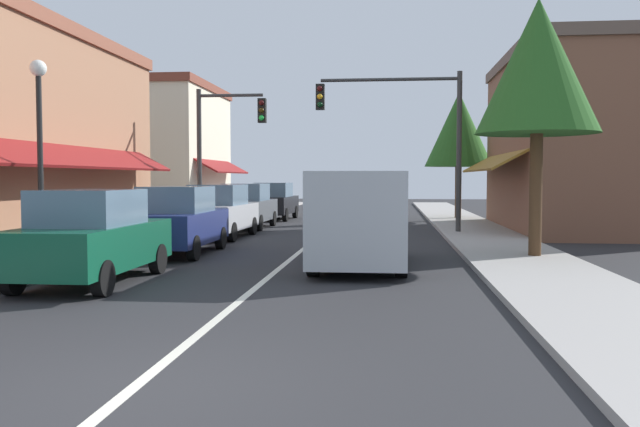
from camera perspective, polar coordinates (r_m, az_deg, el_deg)
ground_plane at (r=24.00m, az=0.25°, el=-1.69°), size 80.00×80.00×0.00m
sidewalk_left at (r=25.15m, az=-12.33°, el=-1.40°), size 2.60×56.00×0.12m
sidewalk_right at (r=24.07m, az=13.39°, el=-1.61°), size 2.60×56.00×0.12m
lane_center_stripe at (r=24.00m, az=0.25°, el=-1.68°), size 0.14×52.00×0.01m
storefront_right_block at (r=26.79m, az=21.49°, el=5.73°), size 6.73×10.20×6.66m
storefront_far_left at (r=35.91m, az=-13.67°, el=5.27°), size 7.03×8.20×6.84m
parked_car_nearest_left at (r=13.15m, az=-19.06°, el=-1.93°), size 1.81×4.11×1.77m
parked_car_second_left at (r=17.60m, az=-12.13°, el=-0.61°), size 1.82×4.12×1.77m
parked_car_third_left at (r=22.20m, az=-8.67°, el=0.17°), size 1.88×4.15×1.77m
parked_car_far_left at (r=26.41m, az=-6.34°, el=0.64°), size 1.83×4.13×1.77m
parked_car_distant_left at (r=31.74m, az=-3.98°, el=1.05°), size 1.87×4.14×1.77m
van_in_lane at (r=14.86m, az=3.48°, el=-0.17°), size 2.03×5.19×2.12m
traffic_signal_mast_arm at (r=23.58m, az=7.64°, el=7.67°), size 5.09×0.50×5.69m
traffic_signal_left_corner at (r=25.38m, az=-8.47°, el=6.46°), size 2.70×0.50×5.34m
street_lamp_left_near at (r=15.74m, az=-22.98°, el=6.82°), size 0.36×0.36×4.54m
tree_right_near at (r=16.94m, az=18.23°, el=11.85°), size 2.92×2.92×6.26m
tree_right_far at (r=32.04m, az=11.85°, el=7.06°), size 3.17×3.17×6.03m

